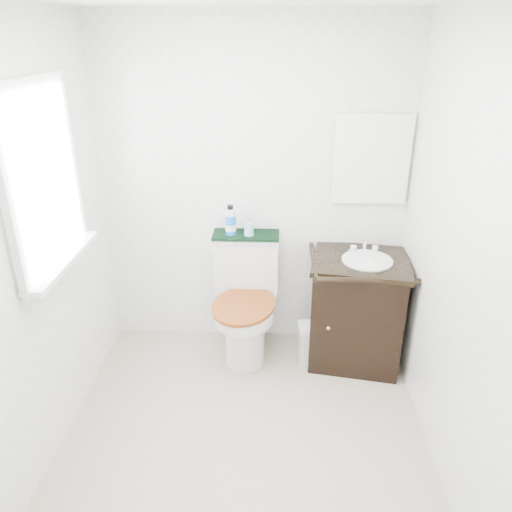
# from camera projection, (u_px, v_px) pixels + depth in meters

# --- Properties ---
(floor) EXTENTS (2.40, 2.40, 0.00)m
(floor) POSITION_uv_depth(u_px,v_px,m) (244.00, 444.00, 2.99)
(floor) COLOR #ABA68A
(floor) RESTS_ON ground
(wall_back) EXTENTS (2.40, 0.00, 2.40)m
(wall_back) POSITION_uv_depth(u_px,v_px,m) (254.00, 192.00, 3.59)
(wall_back) COLOR white
(wall_back) RESTS_ON ground
(wall_front) EXTENTS (2.40, 0.00, 2.40)m
(wall_front) POSITION_uv_depth(u_px,v_px,m) (212.00, 445.00, 1.40)
(wall_front) COLOR white
(wall_front) RESTS_ON ground
(wall_left) EXTENTS (0.00, 2.40, 2.40)m
(wall_left) POSITION_uv_depth(u_px,v_px,m) (27.00, 259.00, 2.54)
(wall_left) COLOR white
(wall_left) RESTS_ON ground
(wall_right) EXTENTS (0.00, 2.40, 2.40)m
(wall_right) POSITION_uv_depth(u_px,v_px,m) (465.00, 267.00, 2.45)
(wall_right) COLOR white
(wall_right) RESTS_ON ground
(window) EXTENTS (0.02, 0.70, 0.90)m
(window) POSITION_uv_depth(u_px,v_px,m) (42.00, 179.00, 2.62)
(window) COLOR white
(window) RESTS_ON wall_left
(mirror) EXTENTS (0.50, 0.02, 0.60)m
(mirror) POSITION_uv_depth(u_px,v_px,m) (372.00, 160.00, 3.43)
(mirror) COLOR silver
(mirror) RESTS_ON wall_back
(toilet) EXTENTS (0.52, 0.69, 0.90)m
(toilet) POSITION_uv_depth(u_px,v_px,m) (245.00, 306.00, 3.71)
(toilet) COLOR silver
(toilet) RESTS_ON floor
(vanity) EXTENTS (0.75, 0.67, 0.92)m
(vanity) POSITION_uv_depth(u_px,v_px,m) (358.00, 308.00, 3.60)
(vanity) COLOR black
(vanity) RESTS_ON floor
(trash_bin) EXTENTS (0.22, 0.18, 0.31)m
(trash_bin) POSITION_uv_depth(u_px,v_px,m) (312.00, 343.00, 3.68)
(trash_bin) COLOR silver
(trash_bin) RESTS_ON floor
(towel) EXTENTS (0.48, 0.22, 0.02)m
(towel) POSITION_uv_depth(u_px,v_px,m) (246.00, 235.00, 3.61)
(towel) COLOR black
(towel) RESTS_ON toilet
(mouthwash_bottle) EXTENTS (0.08, 0.08, 0.22)m
(mouthwash_bottle) POSITION_uv_depth(u_px,v_px,m) (231.00, 221.00, 3.56)
(mouthwash_bottle) COLOR blue
(mouthwash_bottle) RESTS_ON towel
(cup) EXTENTS (0.07, 0.07, 0.09)m
(cup) POSITION_uv_depth(u_px,v_px,m) (249.00, 229.00, 3.57)
(cup) COLOR #7EAFCE
(cup) RESTS_ON towel
(soap_bar) EXTENTS (0.07, 0.05, 0.02)m
(soap_bar) POSITION_uv_depth(u_px,v_px,m) (353.00, 250.00, 3.55)
(soap_bar) COLOR #197B6A
(soap_bar) RESTS_ON vanity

